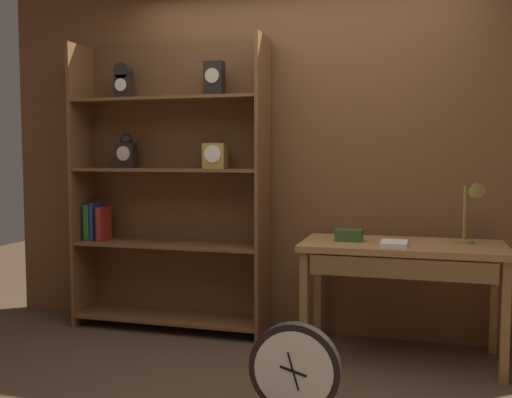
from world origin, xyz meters
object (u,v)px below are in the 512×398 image
Objects in this scene: bookshelf at (168,188)px; round_clock_large at (295,372)px; workbench at (402,258)px; open_repair_manual at (394,243)px; desk_lamp at (472,202)px; toolbox_small at (349,235)px.

round_clock_large is (1.25, -1.29, -0.81)m from bookshelf.
open_repair_manual reaches higher than workbench.
bookshelf is at bearing 171.92° from workbench.
desk_lamp is 0.79m from toolbox_small.
desk_lamp is at bearing -4.18° from bookshelf.
toolbox_small is (-0.76, -0.07, -0.23)m from desk_lamp.
bookshelf is 9.75× the size of open_repair_manual.
workbench reaches higher than round_clock_large.
workbench is at bearing -8.08° from bookshelf.
round_clock_large is at bearing -114.40° from workbench.
open_repair_manual is at bearing -11.20° from bookshelf.
round_clock_large is at bearing -128.20° from desk_lamp.
open_repair_manual is at bearing -159.38° from desk_lamp.
round_clock_large is (-0.42, -0.96, -0.51)m from open_repair_manual.
workbench is at bearing 65.60° from round_clock_large.
bookshelf is 1.69× the size of workbench.
workbench is 0.56m from desk_lamp.
desk_lamp reaches higher than round_clock_large.
open_repair_manual is (-0.47, -0.17, -0.26)m from desk_lamp.
bookshelf is at bearing 175.82° from desk_lamp.
bookshelf is at bearing 134.10° from round_clock_large.
open_repair_manual is (-0.05, -0.09, 0.10)m from workbench.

